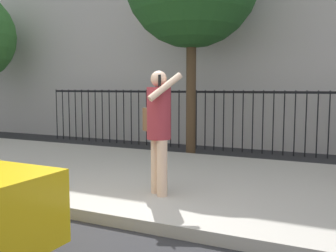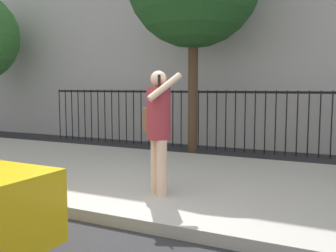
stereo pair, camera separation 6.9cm
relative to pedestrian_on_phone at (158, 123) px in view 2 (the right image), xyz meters
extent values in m
plane|color=#28282B|center=(-0.14, -1.06, -1.17)|extent=(60.00, 60.00, 0.00)
cube|color=#B2ADA3|center=(-0.14, 1.14, -1.10)|extent=(28.00, 4.40, 0.15)
cube|color=black|center=(-0.14, 4.84, 0.38)|extent=(12.00, 0.04, 0.06)
cylinder|color=black|center=(-6.14, 4.84, -0.37)|extent=(0.03, 0.03, 1.60)
cylinder|color=black|center=(-5.88, 4.84, -0.37)|extent=(0.03, 0.03, 1.60)
cylinder|color=black|center=(-5.63, 4.84, -0.37)|extent=(0.03, 0.03, 1.60)
cylinder|color=black|center=(-5.37, 4.84, -0.37)|extent=(0.03, 0.03, 1.60)
cylinder|color=black|center=(-5.12, 4.84, -0.37)|extent=(0.03, 0.03, 1.60)
cylinder|color=black|center=(-4.86, 4.84, -0.37)|extent=(0.03, 0.03, 1.60)
cylinder|color=black|center=(-4.61, 4.84, -0.37)|extent=(0.03, 0.03, 1.60)
cylinder|color=black|center=(-4.35, 4.84, -0.37)|extent=(0.03, 0.03, 1.60)
cylinder|color=black|center=(-4.10, 4.84, -0.37)|extent=(0.03, 0.03, 1.60)
cylinder|color=black|center=(-3.84, 4.84, -0.37)|extent=(0.03, 0.03, 1.60)
cylinder|color=black|center=(-3.59, 4.84, -0.37)|extent=(0.03, 0.03, 1.60)
cylinder|color=black|center=(-3.33, 4.84, -0.37)|extent=(0.03, 0.03, 1.60)
cylinder|color=black|center=(-3.07, 4.84, -0.37)|extent=(0.03, 0.03, 1.60)
cylinder|color=black|center=(-2.82, 4.84, -0.37)|extent=(0.03, 0.03, 1.60)
cylinder|color=black|center=(-2.56, 4.84, -0.37)|extent=(0.03, 0.03, 1.60)
cylinder|color=black|center=(-2.31, 4.84, -0.37)|extent=(0.03, 0.03, 1.60)
cylinder|color=black|center=(-2.05, 4.84, -0.37)|extent=(0.03, 0.03, 1.60)
cylinder|color=black|center=(-1.80, 4.84, -0.37)|extent=(0.03, 0.03, 1.60)
cylinder|color=black|center=(-1.54, 4.84, -0.37)|extent=(0.03, 0.03, 1.60)
cylinder|color=black|center=(-1.29, 4.84, -0.37)|extent=(0.03, 0.03, 1.60)
cylinder|color=black|center=(-1.03, 4.84, -0.37)|extent=(0.03, 0.03, 1.60)
cylinder|color=black|center=(-0.78, 4.84, -0.37)|extent=(0.03, 0.03, 1.60)
cylinder|color=black|center=(-0.52, 4.84, -0.37)|extent=(0.03, 0.03, 1.60)
cylinder|color=black|center=(-0.27, 4.84, -0.37)|extent=(0.03, 0.03, 1.60)
cylinder|color=black|center=(-0.01, 4.84, -0.37)|extent=(0.03, 0.03, 1.60)
cylinder|color=black|center=(0.24, 4.84, -0.37)|extent=(0.03, 0.03, 1.60)
cylinder|color=black|center=(0.50, 4.84, -0.37)|extent=(0.03, 0.03, 1.60)
cylinder|color=black|center=(0.76, 4.84, -0.37)|extent=(0.03, 0.03, 1.60)
cylinder|color=black|center=(1.01, 4.84, -0.37)|extent=(0.03, 0.03, 1.60)
cylinder|color=black|center=(1.27, 4.84, -0.37)|extent=(0.03, 0.03, 1.60)
cylinder|color=black|center=(1.52, 4.84, -0.37)|extent=(0.03, 0.03, 1.60)
cylinder|color=black|center=(1.78, 4.84, -0.37)|extent=(0.03, 0.03, 1.60)
cylinder|color=black|center=(2.03, 4.84, -0.37)|extent=(0.03, 0.03, 1.60)
cylinder|color=black|center=(-0.67, -2.08, -0.85)|extent=(0.64, 0.23, 0.64)
cylinder|color=beige|center=(0.10, -0.08, -0.62)|extent=(0.15, 0.15, 0.80)
cylinder|color=beige|center=(-0.06, 0.05, -0.62)|extent=(0.15, 0.15, 0.80)
cylinder|color=#992D38|center=(0.02, -0.02, 0.14)|extent=(0.48, 0.48, 0.73)
sphere|color=beige|center=(0.02, -0.02, 0.62)|extent=(0.23, 0.23, 0.23)
cylinder|color=beige|center=(0.18, -0.14, 0.51)|extent=(0.38, 0.45, 0.39)
cylinder|color=beige|center=(-0.14, 0.11, 0.12)|extent=(0.09, 0.09, 0.56)
cube|color=black|center=(0.10, -0.16, 0.60)|extent=(0.06, 0.05, 0.15)
cube|color=brown|center=(-0.18, 0.14, 0.03)|extent=(0.32, 0.30, 0.34)
cylinder|color=#4C3823|center=(-1.04, 3.82, 0.49)|extent=(0.24, 0.24, 3.33)
camera|label=1|loc=(2.41, -4.77, 0.51)|focal=40.74mm
camera|label=2|loc=(2.47, -4.74, 0.51)|focal=40.74mm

